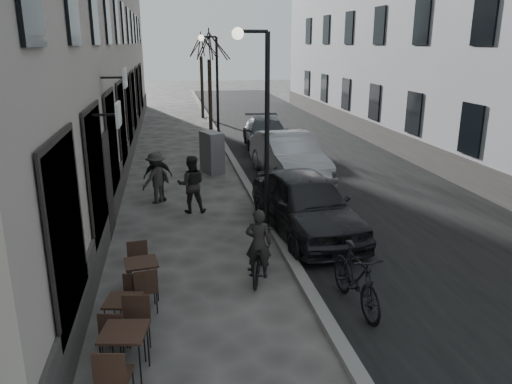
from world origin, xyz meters
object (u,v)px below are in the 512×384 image
object	(u,v)px
pedestrian_near	(191,184)
car_far	(266,134)
utility_cabinet	(212,152)
car_near	(306,203)
tree_far	(201,44)
bistro_set_c	(142,276)
car_mid	(288,156)
moped	(356,278)
streetlamp_far	(214,78)
streetlamp_near	(260,111)
bistro_set_a	(125,349)
bistro_set_b	(124,314)
bicycle	(258,256)
pedestrian_far	(158,177)
tree_near	(209,44)
pedestrian_mid	(156,178)

from	to	relation	value
pedestrian_near	car_far	distance (m)	9.37
utility_cabinet	car_far	size ratio (longest dim) A/B	0.32
car_far	car_near	bearing A→B (deg)	-91.75
tree_far	bistro_set_c	size ratio (longest dim) A/B	3.71
car_mid	moped	world-z (taller)	car_mid
streetlamp_far	car_near	size ratio (longest dim) A/B	1.08
streetlamp_near	bistro_set_a	bearing A→B (deg)	-119.09
streetlamp_near	tree_far	bearing A→B (deg)	89.80
bistro_set_b	bicycle	size ratio (longest dim) A/B	0.83
tree_far	car_far	xyz separation A→B (m)	(2.19, -10.41, -3.97)
utility_cabinet	pedestrian_far	world-z (taller)	pedestrian_far
tree_near	utility_cabinet	distance (m)	9.31
moped	bistro_set_a	bearing A→B (deg)	-165.41
bistro_set_b	bicycle	distance (m)	3.19
bistro_set_c	tree_far	bearing A→B (deg)	74.58
pedestrian_near	car_near	distance (m)	3.57
moped	streetlamp_near	bearing A→B (deg)	100.87
car_far	bistro_set_b	bearing A→B (deg)	-105.76
streetlamp_near	moped	xyz separation A→B (m)	(1.06, -4.00, -2.56)
streetlamp_far	bicycle	world-z (taller)	streetlamp_far
car_mid	pedestrian_near	bearing A→B (deg)	-143.49
car_far	tree_far	bearing A→B (deg)	105.93
bistro_set_c	utility_cabinet	xyz separation A→B (m)	(2.22, 9.48, 0.32)
tree_near	car_far	xyz separation A→B (m)	(2.19, -4.41, -3.97)
streetlamp_near	car_mid	distance (m)	6.05
pedestrian_near	car_far	xyz separation A→B (m)	(3.89, 8.53, -0.14)
streetlamp_near	car_mid	world-z (taller)	streetlamp_near
bistro_set_a	moped	xyz separation A→B (m)	(4.04, 1.36, 0.12)
bistro_set_c	pedestrian_mid	bearing A→B (deg)	79.64
bistro_set_a	moped	distance (m)	4.27
bicycle	utility_cabinet	bearing A→B (deg)	-72.44
pedestrian_near	car_near	size ratio (longest dim) A/B	0.36
car_near	moped	xyz separation A→B (m)	(-0.11, -3.85, -0.20)
tree_far	car_near	distance (m)	21.53
bicycle	pedestrian_mid	world-z (taller)	pedestrian_mid
tree_near	bistro_set_a	xyz separation A→B (m)	(-3.05, -20.36, -4.18)
bistro_set_b	car_near	xyz separation A→B (m)	(4.26, 4.10, 0.38)
streetlamp_far	tree_near	bearing A→B (deg)	88.62
bicycle	moped	bearing A→B (deg)	150.59
tree_near	moped	xyz separation A→B (m)	(0.99, -19.00, -4.07)
bistro_set_b	tree_far	bearing A→B (deg)	94.49
tree_far	pedestrian_mid	xyz separation A→B (m)	(-2.72, -17.86, -3.87)
tree_near	car_near	xyz separation A→B (m)	(1.10, -15.15, -3.86)
tree_near	utility_cabinet	xyz separation A→B (m)	(-0.70, -8.42, -3.89)
utility_cabinet	pedestrian_near	bearing A→B (deg)	-122.69
tree_near	bistro_set_a	distance (m)	21.01
streetlamp_far	bistro_set_b	bearing A→B (deg)	-100.74
streetlamp_near	pedestrian_near	world-z (taller)	streetlamp_near
tree_near	car_near	size ratio (longest dim) A/B	1.21
tree_far	bicycle	bearing A→B (deg)	-91.34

